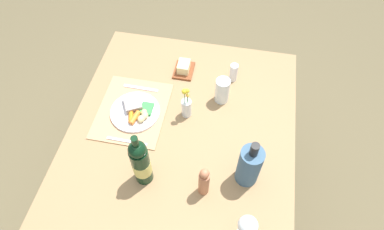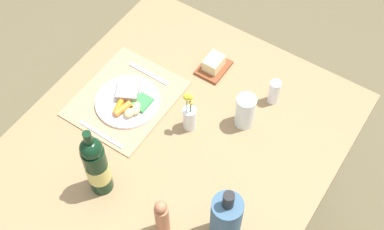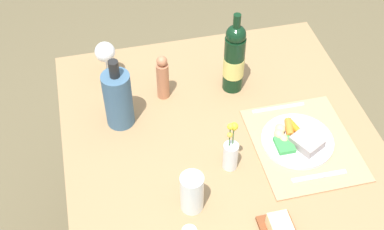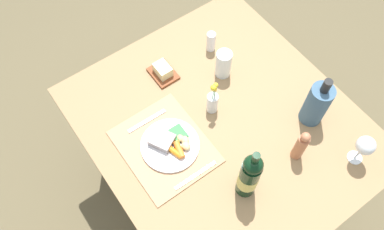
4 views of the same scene
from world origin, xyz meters
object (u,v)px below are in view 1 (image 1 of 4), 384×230
object	(u,v)px
dining_table	(182,135)
pepper_mill	(204,182)
dinner_plate	(136,111)
wine_bottle	(141,163)
butter_dish	(184,68)
water_tumbler	(222,92)
knife	(127,141)
wine_glass	(248,226)
cooler_bottle	(249,165)
fork	(141,88)
flower_vase	(186,106)
salt_shaker	(234,72)

from	to	relation	value
dining_table	pepper_mill	world-z (taller)	pepper_mill
dinner_plate	wine_bottle	world-z (taller)	wine_bottle
dining_table	butter_dish	bearing A→B (deg)	-169.86
pepper_mill	water_tumbler	distance (m)	0.49
knife	wine_glass	distance (m)	0.65
knife	cooler_bottle	distance (m)	0.56
butter_dish	fork	bearing A→B (deg)	-49.47
dining_table	wine_bottle	size ratio (longest dim) A/B	3.67
dinner_plate	flower_vase	world-z (taller)	flower_vase
pepper_mill	flower_vase	distance (m)	0.40
pepper_mill	salt_shaker	bearing A→B (deg)	175.64
cooler_bottle	flower_vase	bearing A→B (deg)	-131.32
butter_dish	cooler_bottle	distance (m)	0.67
dinner_plate	knife	size ratio (longest dim) A/B	1.25
dining_table	wine_bottle	bearing A→B (deg)	-20.97
pepper_mill	salt_shaker	distance (m)	0.64
wine_glass	dining_table	bearing A→B (deg)	-142.49
dinner_plate	cooler_bottle	bearing A→B (deg)	67.04
dinner_plate	flower_vase	bearing A→B (deg)	99.38
dinner_plate	fork	bearing A→B (deg)	-172.94
knife	pepper_mill	world-z (taller)	pepper_mill
dinner_plate	fork	xyz separation A→B (m)	(-0.15, -0.02, -0.01)
pepper_mill	flower_vase	bearing A→B (deg)	-158.52
flower_vase	water_tumbler	distance (m)	0.20
knife	wine_glass	xyz separation A→B (m)	(0.31, 0.56, 0.11)
wine_bottle	cooler_bottle	distance (m)	0.43
knife	butter_dish	distance (m)	0.51
pepper_mill	knife	bearing A→B (deg)	-113.16
dinner_plate	water_tumbler	world-z (taller)	water_tumbler
pepper_mill	water_tumbler	xyz separation A→B (m)	(-0.49, 0.01, -0.03)
knife	wine_glass	world-z (taller)	wine_glass
wine_glass	fork	bearing A→B (deg)	-136.80
flower_vase	wine_bottle	distance (m)	0.38
salt_shaker	wine_glass	bearing A→B (deg)	9.78
dining_table	salt_shaker	size ratio (longest dim) A/B	11.38
butter_dish	flower_vase	bearing A→B (deg)	14.26
wine_bottle	salt_shaker	bearing A→B (deg)	153.91
fork	salt_shaker	world-z (taller)	salt_shaker
dining_table	wine_glass	bearing A→B (deg)	37.51
knife	wine_bottle	xyz separation A→B (m)	(0.15, 0.13, 0.13)
wine_glass	water_tumbler	world-z (taller)	wine_glass
wine_bottle	cooler_bottle	size ratio (longest dim) A/B	1.19
flower_vase	water_tumbler	world-z (taller)	flower_vase
water_tumbler	cooler_bottle	bearing A→B (deg)	21.94
dining_table	knife	bearing A→B (deg)	-61.96
fork	butter_dish	distance (m)	0.25
dinner_plate	butter_dish	xyz separation A→B (m)	(-0.31, 0.17, 0.00)
dinner_plate	butter_dish	world-z (taller)	butter_dish
salt_shaker	wine_bottle	world-z (taller)	wine_bottle
pepper_mill	wine_bottle	bearing A→B (deg)	-92.71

